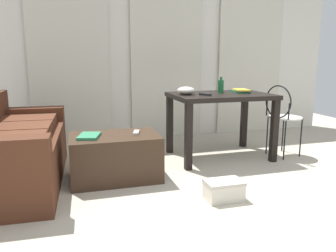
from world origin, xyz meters
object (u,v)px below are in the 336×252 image
Objects in this scene: magazine at (89,136)px; shoebox at (224,190)px; wire_chair at (282,112)px; book_stack at (241,91)px; craft_table at (220,104)px; tv_remote_on_table at (205,94)px; couch at (10,150)px; coffee_table at (115,157)px; bowl at (186,91)px; bottle_near at (221,86)px; tv_remote_primary at (136,132)px.

magazine is 1.31m from shoebox.
wire_chair is 3.01× the size of book_stack.
tv_remote_on_table is (-0.25, -0.14, 0.13)m from craft_table.
couch is 1.97m from shoebox.
tv_remote_on_table is 1.23m from shoebox.
wire_chair reaches higher than tv_remote_on_table.
coffee_table is 4.21× the size of bowl.
couch is 0.74m from magazine.
wire_chair is at bearing 1.46° from couch.
bottle_near is at bearing 19.58° from coffee_table.
craft_table is 3.62× the size of shoebox.
magazine is at bearing -162.41° from bottle_near.
coffee_table is 1.20m from tv_remote_on_table.
wire_chair is at bearing 21.51° from tv_remote_primary.
book_stack is (0.25, -0.04, -0.06)m from bottle_near.
shoebox is (-0.76, -1.17, -0.70)m from book_stack.
shoebox is at bearing -112.90° from craft_table.
book_stack is 1.05× the size of magazine.
shoebox is (-0.23, -1.00, -0.69)m from tv_remote_on_table.
tv_remote_primary is (0.21, 0.01, 0.23)m from coffee_table.
wire_chair is 2.24m from magazine.
tv_remote_on_table is 0.46× the size of shoebox.
shoebox is (1.04, -0.72, -0.37)m from magazine.
book_stack is 1.75× the size of tv_remote_primary.
tv_remote_primary is at bearing -148.81° from bowl.
magazine reaches higher than shoebox.
magazine is (-2.23, -0.24, -0.09)m from wire_chair.
shoebox is at bearing -19.78° from magazine.
wire_chair is at bearing -20.40° from bottle_near.
tv_remote_primary is (1.16, -0.13, 0.12)m from couch.
wire_chair is 0.78m from bottle_near.
wire_chair reaches higher than coffee_table.
tv_remote_primary is 0.60× the size of magazine.
craft_table reaches higher than shoebox.
magazine is at bearing -173.83° from wire_chair.
shoebox is (1.74, -0.89, -0.24)m from couch.
tv_remote_on_table is (-0.96, 0.04, 0.23)m from wire_chair.
tv_remote_primary reaches higher than shoebox.
wire_chair is at bearing 21.22° from magazine.
tv_remote_on_table is at bearing 31.49° from tv_remote_primary.
wire_chair is at bearing -13.96° from craft_table.
tv_remote_on_table is 0.89× the size of tv_remote_primary.
bottle_near is at bearing 65.20° from craft_table.
coffee_table is 0.75× the size of craft_table.
book_stack is at bearing 6.50° from couch.
craft_table is (1.28, 0.39, 0.42)m from coffee_table.
coffee_table is 1.53m from bottle_near.
magazine is at bearing -160.54° from tv_remote_primary.
bottle_near is (1.31, 0.47, 0.62)m from coffee_table.
bowl reaches higher than coffee_table.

